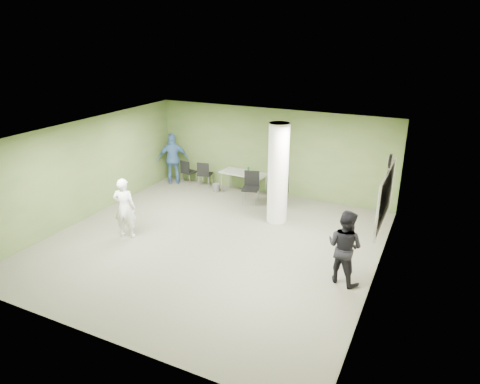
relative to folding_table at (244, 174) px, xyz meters
The scene contains 17 objects.
floor 3.67m from the folding_table, 78.06° to the right, with size 8.00×8.00×0.00m, color #525140.
ceiling 4.18m from the folding_table, 78.06° to the right, with size 8.00×8.00×0.00m, color white.
wall_back 1.14m from the folding_table, 32.30° to the left, with size 8.00×0.02×2.80m, color #445C2B.
wall_left 4.85m from the folding_table, 132.68° to the right, with size 0.02×8.00×2.80m, color #445C2B.
wall_right_cream 5.96m from the folding_table, 36.63° to the right, with size 0.02×8.00×2.80m, color beige.
column 2.43m from the folding_table, 41.19° to the right, with size 0.56×0.56×2.80m, color silver.
whiteboard 5.28m from the folding_table, 26.51° to the right, with size 0.05×2.30×1.30m.
wall_clock 5.48m from the folding_table, 26.50° to the right, with size 0.06×0.32×0.32m.
folding_table is the anchor object (origin of this frame).
wastebasket 1.10m from the folding_table, 167.00° to the right, with size 0.24×0.24×0.27m, color #4C4C4C.
chair_back_left 2.22m from the folding_table, behind, with size 0.50×0.50×0.85m.
chair_back_right 1.53m from the folding_table, behind, with size 0.51×0.51×0.88m.
chair_table_left 0.78m from the folding_table, 48.31° to the right, with size 0.61×0.61×1.00m.
chair_table_right 1.47m from the folding_table, 16.07° to the right, with size 0.49×0.49×0.93m.
woman_white 4.40m from the folding_table, 108.93° to the right, with size 0.58×0.38×1.60m, color white.
man_black 5.66m from the folding_table, 42.89° to the right, with size 0.80×0.62×1.64m, color black.
man_blue 2.67m from the folding_table, behind, with size 1.05×0.44×1.79m, color #385C8C.
Camera 1 is at (4.89, -8.43, 5.05)m, focal length 32.00 mm.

